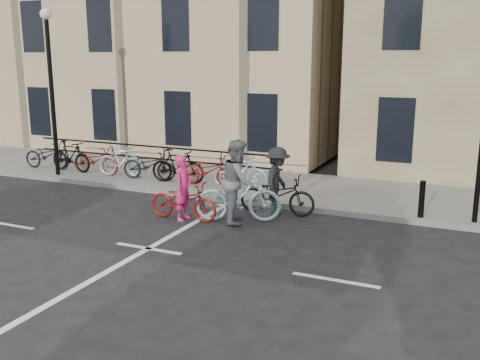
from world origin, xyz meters
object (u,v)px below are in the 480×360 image
at_px(cyclist_pink, 183,197).
at_px(cyclist_grey, 238,189).
at_px(lamp_post, 50,72).
at_px(cyclist_dark, 277,188).

height_order(cyclist_pink, cyclist_grey, cyclist_grey).
xyz_separation_m(lamp_post, cyclist_pink, (6.12, -2.27, -2.93)).
bearing_deg(cyclist_dark, lamp_post, 78.19).
xyz_separation_m(lamp_post, cyclist_grey, (7.42, -1.87, -2.67)).
height_order(lamp_post, cyclist_pink, lamp_post).
relative_size(lamp_post, cyclist_pink, 2.89).
bearing_deg(lamp_post, cyclist_grey, -14.16).
bearing_deg(lamp_post, cyclist_pink, -20.35).
relative_size(lamp_post, cyclist_dark, 2.62).
distance_m(lamp_post, cyclist_pink, 7.15).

